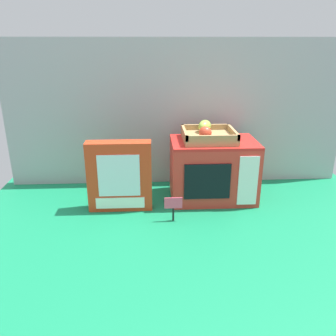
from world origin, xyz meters
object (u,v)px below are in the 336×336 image
object	(u,v)px
food_groups_crate	(208,135)
price_sign	(173,205)
toy_microwave	(213,170)
cookie_set_box	(120,176)

from	to	relation	value
food_groups_crate	price_sign	xyz separation A→B (m)	(-0.16, -0.22, -0.22)
toy_microwave	price_sign	bearing A→B (deg)	-132.04
price_sign	cookie_set_box	bearing A→B (deg)	150.59
cookie_set_box	price_sign	xyz separation A→B (m)	(0.21, -0.12, -0.08)
cookie_set_box	toy_microwave	bearing A→B (deg)	12.58
food_groups_crate	cookie_set_box	distance (m)	0.41
food_groups_crate	cookie_set_box	bearing A→B (deg)	-165.15
cookie_set_box	price_sign	bearing A→B (deg)	-29.41
toy_microwave	food_groups_crate	bearing A→B (deg)	160.40
cookie_set_box	price_sign	world-z (taller)	cookie_set_box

